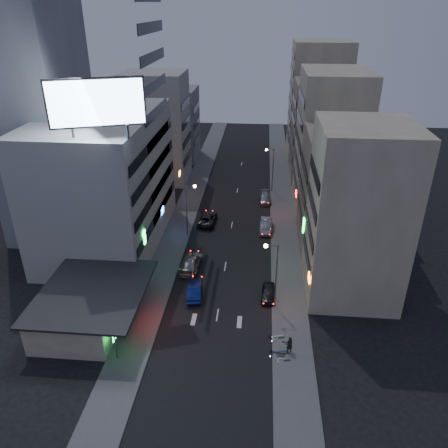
# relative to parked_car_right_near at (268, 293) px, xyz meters

# --- Properties ---
(ground) EXTENTS (180.00, 180.00, 0.00)m
(ground) POSITION_rel_parked_car_right_near_xyz_m (-5.60, -7.73, -0.67)
(ground) COLOR black
(ground) RESTS_ON ground
(sidewalk_left) EXTENTS (4.00, 120.00, 0.12)m
(sidewalk_left) POSITION_rel_parked_car_right_near_xyz_m (-13.60, 22.27, -0.61)
(sidewalk_left) COLOR #4C4C4F
(sidewalk_left) RESTS_ON ground
(sidewalk_right) EXTENTS (4.00, 120.00, 0.12)m
(sidewalk_right) POSITION_rel_parked_car_right_near_xyz_m (2.40, 22.27, -0.61)
(sidewalk_right) COLOR #4C4C4F
(sidewalk_right) RESTS_ON ground
(food_court) EXTENTS (11.00, 13.00, 3.88)m
(food_court) POSITION_rel_parked_car_right_near_xyz_m (-19.50, -5.73, 1.32)
(food_court) COLOR beige
(food_court) RESTS_ON ground
(white_building) EXTENTS (14.00, 24.00, 18.00)m
(white_building) POSITION_rel_parked_car_right_near_xyz_m (-22.60, 12.27, 8.33)
(white_building) COLOR #A2A29E
(white_building) RESTS_ON ground
(grey_tower) EXTENTS (10.00, 14.00, 34.00)m
(grey_tower) POSITION_rel_parked_car_right_near_xyz_m (-31.60, 15.27, 16.33)
(grey_tower) COLOR gray
(grey_tower) RESTS_ON ground
(shophouse_near) EXTENTS (10.00, 11.00, 20.00)m
(shophouse_near) POSITION_rel_parked_car_right_near_xyz_m (9.40, 2.77, 9.33)
(shophouse_near) COLOR beige
(shophouse_near) RESTS_ON ground
(shophouse_mid) EXTENTS (11.00, 12.00, 16.00)m
(shophouse_mid) POSITION_rel_parked_car_right_near_xyz_m (9.90, 14.27, 7.33)
(shophouse_mid) COLOR gray
(shophouse_mid) RESTS_ON ground
(shophouse_far) EXTENTS (10.00, 14.00, 22.00)m
(shophouse_far) POSITION_rel_parked_car_right_near_xyz_m (9.40, 27.27, 10.33)
(shophouse_far) COLOR beige
(shophouse_far) RESTS_ON ground
(far_left_a) EXTENTS (11.00, 10.00, 20.00)m
(far_left_a) POSITION_rel_parked_car_right_near_xyz_m (-21.10, 37.27, 9.33)
(far_left_a) COLOR #A2A29E
(far_left_a) RESTS_ON ground
(far_left_b) EXTENTS (12.00, 10.00, 15.00)m
(far_left_b) POSITION_rel_parked_car_right_near_xyz_m (-21.60, 50.27, 6.83)
(far_left_b) COLOR gray
(far_left_b) RESTS_ON ground
(far_right_a) EXTENTS (11.00, 12.00, 18.00)m
(far_right_a) POSITION_rel_parked_car_right_near_xyz_m (9.90, 42.27, 8.33)
(far_right_a) COLOR gray
(far_right_a) RESTS_ON ground
(far_right_b) EXTENTS (12.00, 12.00, 24.00)m
(far_right_b) POSITION_rel_parked_car_right_near_xyz_m (10.40, 56.27, 11.33)
(far_right_b) COLOR beige
(far_right_b) RESTS_ON ground
(billboard) EXTENTS (9.52, 3.75, 6.20)m
(billboard) POSITION_rel_parked_car_right_near_xyz_m (-18.59, 2.24, 21.00)
(billboard) COLOR #595B60
(billboard) RESTS_ON white_building
(street_lamp_right_near) EXTENTS (1.60, 0.44, 8.02)m
(street_lamp_right_near) POSITION_rel_parked_car_right_near_xyz_m (0.30, -1.73, 4.70)
(street_lamp_right_near) COLOR #595B60
(street_lamp_right_near) RESTS_ON sidewalk_right
(street_lamp_left) EXTENTS (1.60, 0.44, 8.02)m
(street_lamp_left) POSITION_rel_parked_car_right_near_xyz_m (-11.50, 14.27, 4.70)
(street_lamp_left) COLOR #595B60
(street_lamp_left) RESTS_ON sidewalk_left
(street_lamp_right_far) EXTENTS (1.60, 0.44, 8.02)m
(street_lamp_right_far) POSITION_rel_parked_car_right_near_xyz_m (0.30, 32.27, 4.70)
(street_lamp_right_far) COLOR #595B60
(street_lamp_right_far) RESTS_ON sidewalk_right
(parked_car_right_near) EXTENTS (1.78, 3.98, 1.33)m
(parked_car_right_near) POSITION_rel_parked_car_right_near_xyz_m (0.00, 0.00, 0.00)
(parked_car_right_near) COLOR #232227
(parked_car_right_near) RESTS_ON ground
(parked_car_right_mid) EXTENTS (1.89, 5.04, 1.64)m
(parked_car_right_mid) POSITION_rel_parked_car_right_near_xyz_m (-0.34, 16.93, 0.16)
(parked_car_right_mid) COLOR #A1A3A9
(parked_car_right_mid) RESTS_ON ground
(parked_car_left) EXTENTS (2.85, 5.74, 1.57)m
(parked_car_left) POSITION_rel_parked_car_right_near_xyz_m (-9.49, 18.65, 0.12)
(parked_car_left) COLOR #27272C
(parked_car_left) RESTS_ON ground
(parked_car_right_far) EXTENTS (2.25, 4.90, 1.39)m
(parked_car_right_far) POSITION_rel_parked_car_right_near_xyz_m (-0.52, 27.70, 0.03)
(parked_car_right_far) COLOR #97999E
(parked_car_right_far) RESTS_ON ground
(road_car_blue) EXTENTS (2.22, 4.89, 1.56)m
(road_car_blue) POSITION_rel_parked_car_right_near_xyz_m (-8.70, -0.39, 0.11)
(road_car_blue) COLOR navy
(road_car_blue) RESTS_ON ground
(road_car_silver) EXTENTS (2.70, 5.97, 1.70)m
(road_car_silver) POSITION_rel_parked_car_right_near_xyz_m (-9.98, 5.50, 0.18)
(road_car_silver) COLOR gray
(road_car_silver) RESTS_ON ground
(person) EXTENTS (0.79, 0.67, 1.85)m
(person) POSITION_rel_parked_car_right_near_xyz_m (2.02, -8.93, 0.38)
(person) COLOR black
(person) RESTS_ON sidewalk_right
(scooter_black_a) EXTENTS (1.07, 2.04, 1.19)m
(scooter_black_a) POSITION_rel_parked_car_right_near_xyz_m (1.69, -9.28, 0.05)
(scooter_black_a) COLOR black
(scooter_black_a) RESTS_ON sidewalk_right
(scooter_silver_a) EXTENTS (0.92, 1.93, 1.13)m
(scooter_silver_a) POSITION_rel_parked_car_right_near_xyz_m (2.04, -9.69, 0.02)
(scooter_silver_a) COLOR #9D9EA4
(scooter_silver_a) RESTS_ON sidewalk_right
(scooter_blue) EXTENTS (1.14, 2.12, 1.23)m
(scooter_blue) POSITION_rel_parked_car_right_near_xyz_m (1.96, -8.67, 0.07)
(scooter_blue) COLOR navy
(scooter_blue) RESTS_ON sidewalk_right
(scooter_black_b) EXTENTS (0.91, 1.74, 1.01)m
(scooter_black_b) POSITION_rel_parked_car_right_near_xyz_m (2.36, -7.67, -0.04)
(scooter_black_b) COLOR black
(scooter_black_b) RESTS_ON sidewalk_right
(scooter_silver_b) EXTENTS (1.15, 2.03, 1.18)m
(scooter_silver_b) POSITION_rel_parked_car_right_near_xyz_m (1.55, -6.46, 0.04)
(scooter_silver_b) COLOR #B5B8BD
(scooter_silver_b) RESTS_ON sidewalk_right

